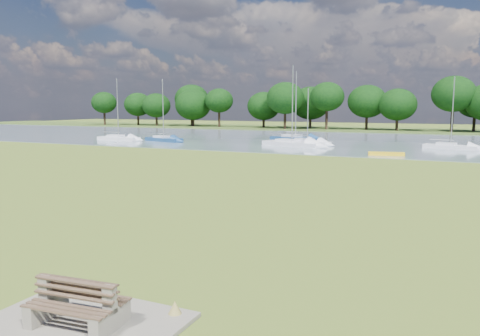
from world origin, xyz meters
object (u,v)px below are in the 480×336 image
at_px(sailboat_3, 291,142).
at_px(sailboat_2, 295,137).
at_px(sailboat_1, 307,141).
at_px(kayak, 386,154).
at_px(sailboat_7, 163,138).
at_px(sailboat_0, 118,137).
at_px(sailboat_5, 450,145).
at_px(bench_pair, 77,305).

bearing_deg(sailboat_3, sailboat_2, 123.91).
xyz_separation_m(sailboat_1, sailboat_3, (-1.07, -2.68, 0.04)).
xyz_separation_m(kayak, sailboat_7, (-29.10, 5.99, 0.28)).
bearing_deg(sailboat_0, kayak, -8.06).
relative_size(sailboat_2, sailboat_7, 1.12).
bearing_deg(sailboat_0, sailboat_2, 21.52).
height_order(kayak, sailboat_2, sailboat_2).
relative_size(sailboat_1, sailboat_5, 0.87).
height_order(bench_pair, sailboat_5, sailboat_5).
distance_m(bench_pair, kayak, 38.50).
bearing_deg(sailboat_3, sailboat_0, -157.23).
bearing_deg(sailboat_5, sailboat_7, -159.88).
bearing_deg(sailboat_2, bench_pair, -64.61).
distance_m(bench_pair, sailboat_2, 53.43).
height_order(bench_pair, sailboat_7, sailboat_7).
height_order(sailboat_1, sailboat_3, sailboat_3).
bearing_deg(sailboat_7, bench_pair, -41.59).
height_order(bench_pair, sailboat_0, sailboat_0).
height_order(sailboat_1, sailboat_5, sailboat_5).
height_order(sailboat_1, sailboat_7, sailboat_7).
bearing_deg(kayak, sailboat_3, 140.41).
height_order(sailboat_0, sailboat_3, sailboat_3).
xyz_separation_m(kayak, sailboat_1, (-10.41, 8.88, 0.26)).
bearing_deg(kayak, sailboat_7, 157.15).
bearing_deg(kayak, bench_pair, -103.11).
distance_m(sailboat_2, sailboat_7, 17.38).
height_order(bench_pair, sailboat_3, sailboat_3).
bearing_deg(sailboat_1, sailboat_3, -88.98).
bearing_deg(sailboat_7, sailboat_5, 22.70).
bearing_deg(sailboat_7, sailboat_0, -151.18).
height_order(kayak, sailboat_1, sailboat_1).
height_order(bench_pair, sailboat_1, sailboat_1).
height_order(sailboat_0, sailboat_5, sailboat_0).
distance_m(bench_pair, sailboat_7, 52.46).
distance_m(bench_pair, sailboat_0, 54.96).
distance_m(bench_pair, sailboat_3, 45.84).
relative_size(kayak, sailboat_3, 0.36).
relative_size(bench_pair, sailboat_1, 0.31).
height_order(sailboat_3, sailboat_7, sailboat_3).
height_order(sailboat_2, sailboat_5, sailboat_2).
bearing_deg(sailboat_2, kayak, -32.98).
relative_size(sailboat_0, sailboat_3, 0.90).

